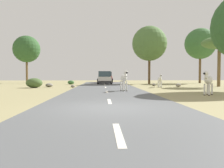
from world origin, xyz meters
TOP-DOWN VIEW (x-y plane):
  - ground_plane at (0.00, 0.00)m, footprint 90.00×90.00m
  - road at (0.07, 0.00)m, footprint 6.00×64.00m
  - lane_markings at (0.07, -1.00)m, footprint 0.16×56.00m
  - zebra_0 at (1.42, 9.01)m, footprint 0.60×1.71m
  - zebra_1 at (5.69, 14.87)m, footprint 0.47×1.48m
  - zebra_2 at (6.43, 5.60)m, footprint 1.22×1.43m
  - car_0 at (0.05, 23.56)m, footprint 2.05×4.35m
  - car_1 at (0.48, 29.00)m, footprint 2.18×4.42m
  - tree_0 at (14.99, 26.86)m, footprint 4.78×4.78m
  - tree_1 at (6.50, 24.33)m, footprint 4.96×4.96m
  - tree_2 at (12.51, 16.12)m, footprint 3.81×3.81m
  - tree_5 at (-12.22, 28.69)m, footprint 4.22×4.22m
  - bush_1 at (-7.04, 14.62)m, footprint 1.61×1.45m
  - bush_2 at (-4.50, 22.86)m, footprint 0.89×0.80m
  - rock_0 at (7.90, 15.70)m, footprint 0.57×0.54m
  - rock_1 at (-3.24, 14.81)m, footprint 0.41×0.34m
  - rock_2 at (-5.87, 15.98)m, footprint 0.77×0.78m
  - rock_3 at (5.67, 17.53)m, footprint 0.46×0.39m

SIDE VIEW (x-z plane):
  - ground_plane at x=0.00m, z-range 0.00..0.00m
  - road at x=0.07m, z-range 0.00..0.05m
  - lane_markings at x=0.07m, z-range 0.05..0.06m
  - rock_1 at x=-3.24m, z-range 0.00..0.27m
  - rock_3 at x=5.67m, z-range 0.00..0.32m
  - rock_0 at x=7.90m, z-range 0.00..0.38m
  - rock_2 at x=-5.87m, z-range 0.00..0.40m
  - bush_2 at x=-4.50m, z-range 0.00..0.53m
  - bush_1 at x=-7.04m, z-range 0.00..0.97m
  - zebra_1 at x=5.69m, z-range 0.13..1.53m
  - car_0 at x=0.05m, z-range -0.02..1.72m
  - car_1 at x=0.48m, z-range -0.02..1.72m
  - zebra_2 at x=6.43m, z-range 0.15..1.73m
  - zebra_0 at x=1.42m, z-range 0.21..1.82m
  - tree_2 at x=12.51m, z-range 1.98..7.42m
  - tree_5 at x=-12.22m, z-range 1.61..9.08m
  - tree_1 at x=6.50m, z-range 1.63..9.88m
  - tree_0 at x=14.99m, z-range 1.85..10.37m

